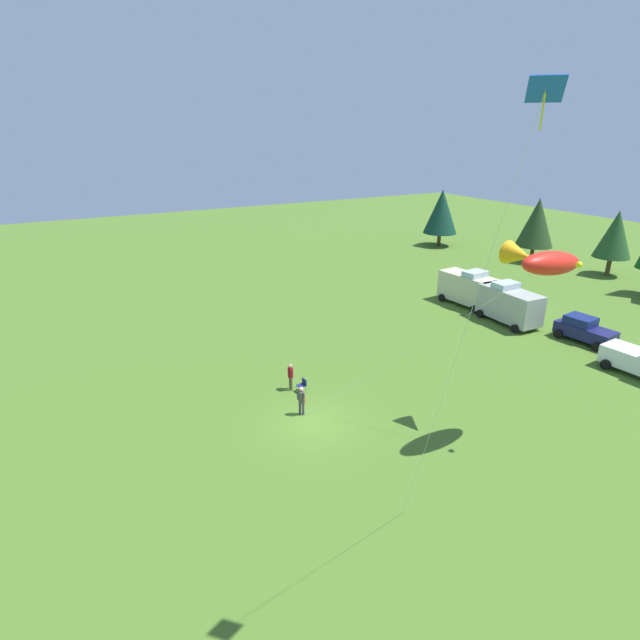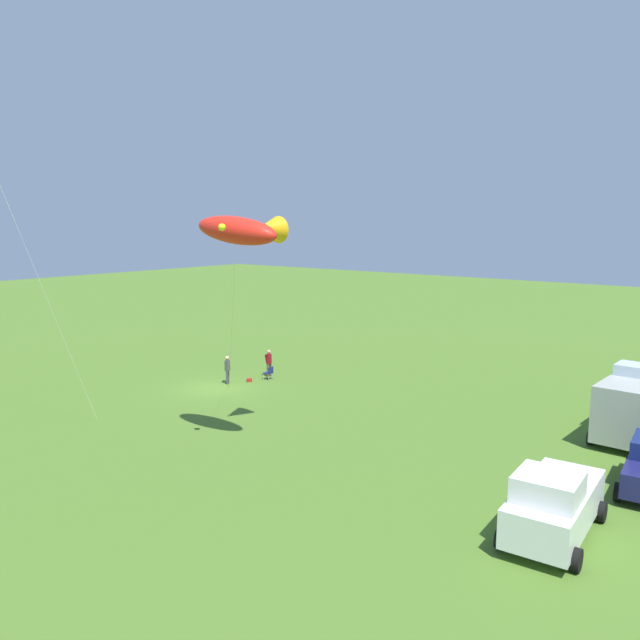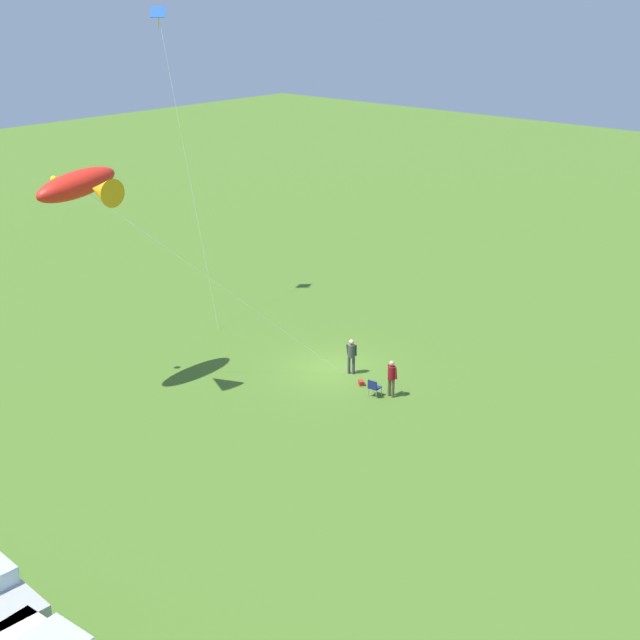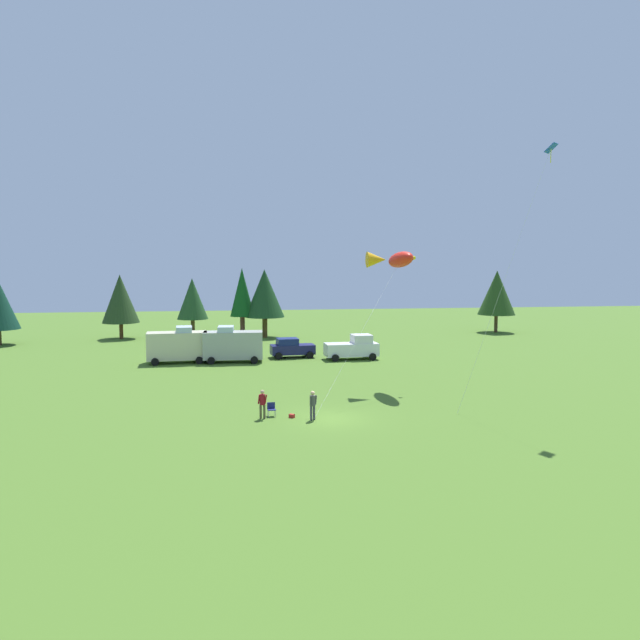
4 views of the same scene
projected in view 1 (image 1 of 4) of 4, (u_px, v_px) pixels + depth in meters
ground_plane at (313, 422)px, 27.60m from camera, size 160.00×160.00×0.00m
person_kite_flyer at (301, 399)px, 27.99m from camera, size 0.52×0.46×1.74m
folding_chair at (302, 384)px, 30.69m from camera, size 0.52×0.52×0.82m
person_spectator at (290, 375)px, 30.72m from camera, size 0.58×0.37×1.74m
backpack_on_grass at (303, 400)px, 29.59m from camera, size 0.39×0.36×0.22m
van_camper_beige at (468, 288)px, 45.59m from camera, size 5.54×2.91×3.34m
van_motorhome_grey at (509, 304)px, 41.34m from camera, size 5.49×2.80×3.34m
car_navy_hatch at (584, 330)px, 37.86m from camera, size 4.35×2.52×1.89m
kite_large_fish at (543, 261)px, 23.10m from camera, size 8.86×10.86×10.22m
kite_diamond_blue at (531, 134)px, 11.42m from camera, size 5.44×1.67×16.23m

